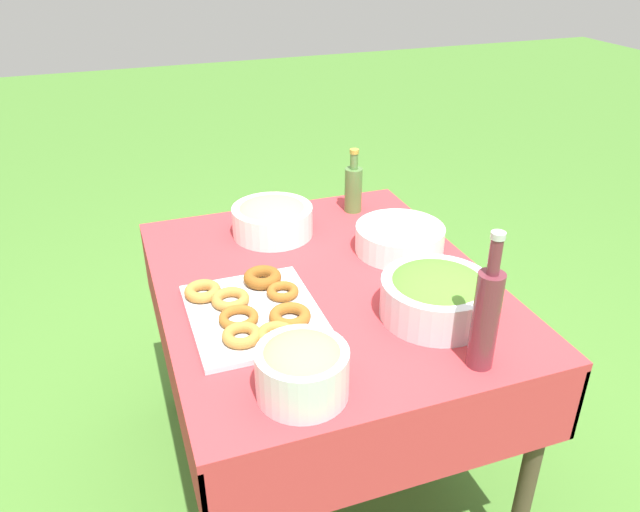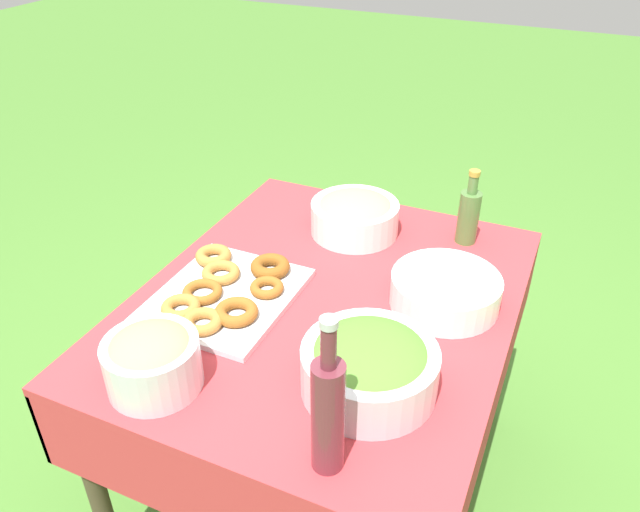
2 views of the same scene
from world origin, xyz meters
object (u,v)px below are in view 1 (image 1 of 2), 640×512
Objects in this scene: plate_stack at (400,239)px; wine_bottle at (486,316)px; salad_bowl at (437,294)px; bread_bowl at (302,368)px; olive_oil_bottle at (353,187)px; donut_platter at (254,310)px; pasta_bowl at (272,217)px.

wine_bottle reaches higher than plate_stack.
bread_bowl is at bearing 112.40° from salad_bowl.
olive_oil_bottle is 0.92m from wine_bottle.
donut_platter is at bearing 111.22° from plate_stack.
wine_bottle reaches higher than salad_bowl.
pasta_bowl is 0.88m from wine_bottle.
wine_bottle is at bearing -161.91° from pasta_bowl.
plate_stack is 0.80× the size of wine_bottle.
salad_bowl is 1.42× the size of bread_bowl.
donut_platter is 0.60m from wine_bottle.
wine_bottle reaches higher than bread_bowl.
plate_stack is 0.34m from olive_oil_bottle.
donut_platter is at bearing 50.21° from wine_bottle.
donut_platter is 1.45× the size of plate_stack.
salad_bowl is at bearing -0.45° from wine_bottle.
salad_bowl is 0.47m from bread_bowl.
wine_bottle is at bearing -95.61° from bread_bowl.
salad_bowl is 0.67m from pasta_bowl.
wine_bottle is (-0.22, 0.00, 0.07)m from salad_bowl.
donut_platter is 1.16× the size of wine_bottle.
donut_platter is 1.96× the size of bread_bowl.
wine_bottle is 0.44m from bread_bowl.
pasta_bowl is at bearing 54.27° from plate_stack.
olive_oil_bottle reaches higher than pasta_bowl.
plate_stack is at bearing -68.78° from donut_platter.
bread_bowl is (-0.54, 0.50, 0.03)m from plate_stack.
olive_oil_bottle is at bearing -4.17° from salad_bowl.
bread_bowl is (-0.34, -0.03, 0.05)m from donut_platter.
olive_oil_bottle is 1.12× the size of bread_bowl.
pasta_bowl is 1.28× the size of bread_bowl.
wine_bottle is at bearing -129.79° from donut_platter.
olive_oil_bottle is at bearing 3.68° from plate_stack.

